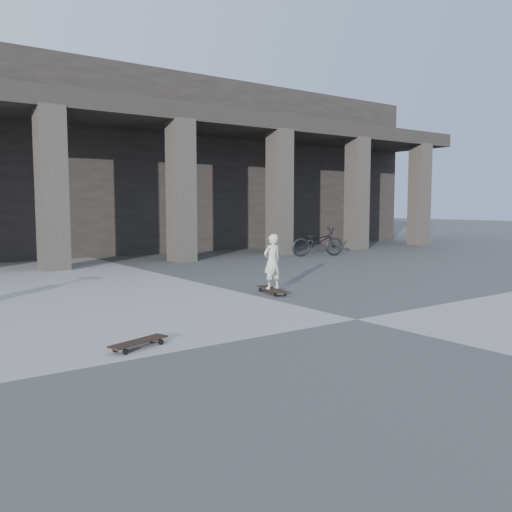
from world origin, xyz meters
TOP-DOWN VIEW (x-y plane):
  - ground at (0.00, 0.00)m, footprint 90.00×90.00m
  - colonnade at (-0.00, 13.77)m, footprint 28.00×8.82m
  - longboard at (0.40, 2.47)m, footprint 0.37×0.92m
  - skateboard_spare at (-3.13, 0.37)m, footprint 0.77×0.41m
  - child at (0.40, 2.47)m, footprint 0.37×0.25m
  - bicycle at (5.93, 7.30)m, footprint 1.80×1.14m

SIDE VIEW (x-z plane):
  - ground at x=0.00m, z-range 0.00..0.00m
  - skateboard_spare at x=-3.13m, z-range 0.02..0.11m
  - longboard at x=0.40m, z-range 0.03..0.12m
  - bicycle at x=5.93m, z-range 0.00..0.89m
  - child at x=0.40m, z-range 0.09..1.09m
  - colonnade at x=0.00m, z-range 0.03..6.03m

